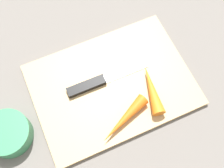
{
  "coord_description": "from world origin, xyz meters",
  "views": [
    {
      "loc": [
        -0.1,
        -0.23,
        0.61
      ],
      "look_at": [
        0.0,
        0.0,
        0.01
      ],
      "focal_mm": 45.4,
      "sensor_mm": 36.0,
      "label": 1
    }
  ],
  "objects_px": {
    "carrot_long": "(124,119)",
    "carrot_short": "(152,89)",
    "small_bowl": "(8,134)",
    "knife": "(92,84)",
    "cutting_board": "(112,85)"
  },
  "relations": [
    {
      "from": "carrot_long",
      "to": "carrot_short",
      "type": "distance_m",
      "value": 0.09
    },
    {
      "from": "cutting_board",
      "to": "carrot_short",
      "type": "height_order",
      "value": "carrot_short"
    },
    {
      "from": "carrot_short",
      "to": "small_bowl",
      "type": "height_order",
      "value": "same"
    },
    {
      "from": "knife",
      "to": "carrot_long",
      "type": "xyz_separation_m",
      "value": [
        0.03,
        -0.11,
        0.01
      ]
    },
    {
      "from": "carrot_long",
      "to": "carrot_short",
      "type": "xyz_separation_m",
      "value": [
        0.09,
        0.04,
        0.0
      ]
    },
    {
      "from": "knife",
      "to": "carrot_long",
      "type": "height_order",
      "value": "carrot_long"
    },
    {
      "from": "knife",
      "to": "carrot_long",
      "type": "bearing_deg",
      "value": -73.05
    },
    {
      "from": "carrot_long",
      "to": "small_bowl",
      "type": "xyz_separation_m",
      "value": [
        -0.24,
        0.07,
        -0.01
      ]
    },
    {
      "from": "small_bowl",
      "to": "carrot_long",
      "type": "bearing_deg",
      "value": -17.05
    },
    {
      "from": "carrot_short",
      "to": "cutting_board",
      "type": "bearing_deg",
      "value": 64.97
    },
    {
      "from": "cutting_board",
      "to": "small_bowl",
      "type": "height_order",
      "value": "small_bowl"
    },
    {
      "from": "cutting_board",
      "to": "carrot_short",
      "type": "bearing_deg",
      "value": -36.08
    },
    {
      "from": "knife",
      "to": "small_bowl",
      "type": "height_order",
      "value": "small_bowl"
    },
    {
      "from": "carrot_long",
      "to": "knife",
      "type": "bearing_deg",
      "value": -97.0
    },
    {
      "from": "carrot_long",
      "to": "small_bowl",
      "type": "height_order",
      "value": "small_bowl"
    }
  ]
}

